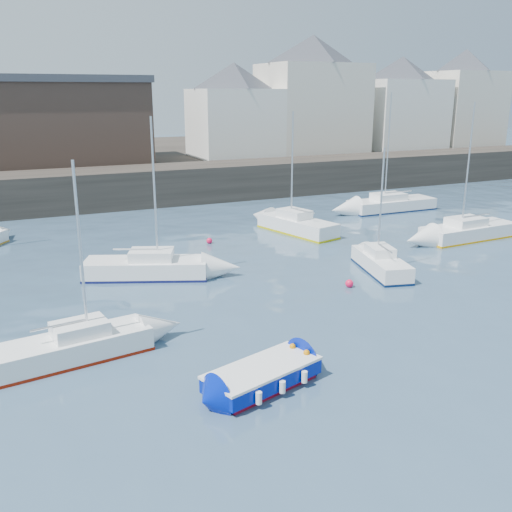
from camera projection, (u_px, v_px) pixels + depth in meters
name	position (u px, v px, depth m)	size (l,w,h in m)	color
water	(420.00, 405.00, 17.15)	(220.00, 220.00, 0.00)	#2D4760
quay_wall	(142.00, 186.00, 47.36)	(90.00, 5.00, 3.00)	#28231E
land_strip	(104.00, 163.00, 63.15)	(90.00, 32.00, 2.80)	#28231E
bldg_east_a	(312.00, 94.00, 59.37)	(13.36, 13.36, 11.80)	beige
bldg_east_b	(400.00, 102.00, 63.55)	(11.88, 11.88, 9.95)	white
bldg_east_c	(462.00, 97.00, 66.97)	(11.14, 11.14, 10.95)	beige
bldg_east_d	(234.00, 109.00, 55.77)	(11.14, 11.14, 8.95)	white
warehouse	(51.00, 120.00, 50.57)	(16.40, 10.40, 7.60)	#3D2D26
blue_dinghy	(262.00, 375.00, 18.07)	(4.16, 2.72, 0.73)	maroon
sailboat_a	(75.00, 346.00, 19.95)	(5.54, 2.52, 6.94)	white
sailboat_b	(147.00, 267.00, 28.79)	(6.46, 4.16, 7.95)	white
sailboat_c	(381.00, 263.00, 29.65)	(2.66, 5.06, 6.37)	white
sailboat_d	(468.00, 231.00, 36.28)	(6.76, 2.48, 8.48)	white
sailboat_f	(297.00, 225.00, 37.86)	(3.43, 6.34, 7.86)	white
sailboat_g	(391.00, 204.00, 44.89)	(7.14, 2.33, 9.01)	white
buoy_near	(256.00, 391.00, 17.95)	(0.41, 0.41, 0.41)	#FF1243
buoy_mid	(349.00, 287.00, 27.46)	(0.39, 0.39, 0.39)	#FF1243
buoy_far	(209.00, 243.00, 35.34)	(0.37, 0.37, 0.37)	#FF1243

